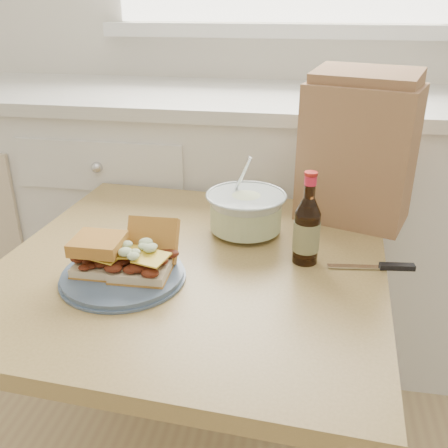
% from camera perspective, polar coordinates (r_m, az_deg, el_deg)
% --- Properties ---
extents(cabinet_run, '(2.50, 0.64, 0.94)m').
position_cam_1_polar(cabinet_run, '(1.88, 4.54, 0.52)').
color(cabinet_run, silver).
rests_on(cabinet_run, ground).
extents(dining_table, '(0.89, 0.89, 0.70)m').
position_cam_1_polar(dining_table, '(1.17, -3.51, -8.59)').
color(dining_table, tan).
rests_on(dining_table, ground).
extents(plate, '(0.25, 0.25, 0.02)m').
position_cam_1_polar(plate, '(1.06, -11.46, -5.78)').
color(plate, '#485B75').
rests_on(plate, dining_table).
extents(sandwich_left, '(0.10, 0.09, 0.07)m').
position_cam_1_polar(sandwich_left, '(1.06, -14.07, -3.34)').
color(sandwich_left, '#CCB390').
rests_on(sandwich_left, plate).
extents(sandwich_right, '(0.12, 0.16, 0.10)m').
position_cam_1_polar(sandwich_right, '(1.05, -9.00, -3.49)').
color(sandwich_right, '#CCB390').
rests_on(sandwich_right, plate).
extents(coleslaw_bowl, '(0.20, 0.20, 0.20)m').
position_cam_1_polar(coleslaw_bowl, '(1.23, 2.51, 1.19)').
color(coleslaw_bowl, '#B4C1BF').
rests_on(coleslaw_bowl, dining_table).
extents(beer_bottle, '(0.06, 0.06, 0.21)m').
position_cam_1_polar(beer_bottle, '(1.09, 9.44, -0.59)').
color(beer_bottle, black).
rests_on(beer_bottle, dining_table).
extents(knife, '(0.19, 0.04, 0.01)m').
position_cam_1_polar(knife, '(1.13, 18.02, -4.66)').
color(knife, silver).
rests_on(knife, dining_table).
extents(paper_bag, '(0.31, 0.25, 0.35)m').
position_cam_1_polar(paper_bag, '(1.31, 15.04, 7.70)').
color(paper_bag, '#9F6E4C').
rests_on(paper_bag, dining_table).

